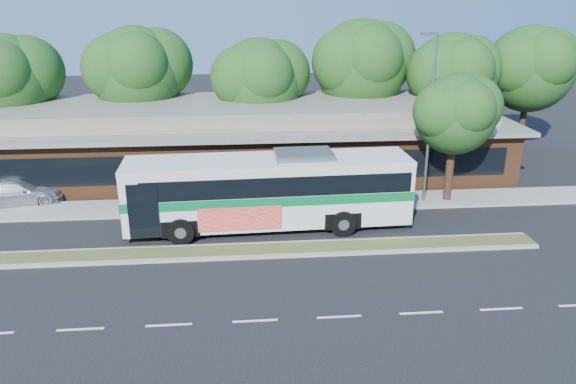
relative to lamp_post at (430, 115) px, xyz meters
name	(u,v)px	position (x,y,z in m)	size (l,w,h in m)	color
ground	(251,258)	(-9.56, -6.00, -4.90)	(120.00, 120.00, 0.00)	black
median_strip	(251,251)	(-9.56, -5.40, -4.83)	(26.00, 1.10, 0.15)	#424C20
sidewalk	(248,205)	(-9.56, 0.40, -4.84)	(44.00, 2.60, 0.12)	gray
plaza_building	(245,138)	(-9.56, 6.99, -2.77)	(33.20, 11.20, 4.45)	#57321B
lamp_post	(430,115)	(0.00, 0.00, 0.00)	(0.93, 0.18, 9.07)	slate
tree_bg_a	(13,78)	(-24.15, 9.14, 0.97)	(6.47, 5.80, 8.63)	black
tree_bg_b	(143,70)	(-16.13, 10.14, 1.24)	(6.69, 6.00, 9.00)	black
tree_bg_c	(265,79)	(-8.16, 9.13, 0.69)	(6.24, 5.60, 8.26)	black
tree_bg_d	(367,63)	(-1.12, 10.15, 1.52)	(6.91, 6.20, 9.37)	black
tree_bg_e	(457,74)	(4.85, 9.14, 0.84)	(6.47, 5.80, 8.50)	black
tree_bg_f	(535,67)	(10.87, 10.14, 1.16)	(6.69, 6.00, 8.92)	black
transit_bus	(270,186)	(-8.54, -2.66, -2.77)	(13.75, 3.57, 3.83)	silver
sedan	(16,192)	(-22.12, 1.80, -4.20)	(1.98, 4.87, 1.41)	silver
sidewalk_tree	(460,112)	(1.74, 0.30, 0.07)	(4.75, 4.26, 7.01)	black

